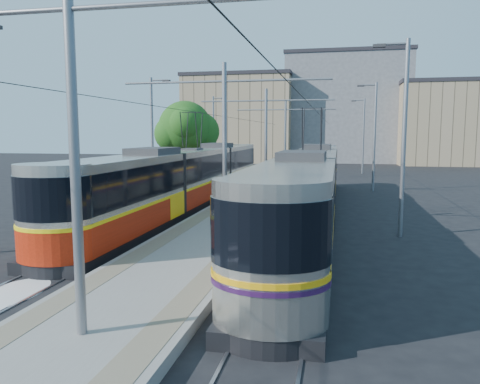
# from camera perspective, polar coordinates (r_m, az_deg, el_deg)

# --- Properties ---
(ground) EXTENTS (160.00, 160.00, 0.00)m
(ground) POSITION_cam_1_polar(r_m,az_deg,el_deg) (13.67, -9.96, -11.08)
(ground) COLOR black
(ground) RESTS_ON ground
(platform) EXTENTS (4.00, 50.00, 0.30)m
(platform) POSITION_cam_1_polar(r_m,az_deg,el_deg) (29.73, 2.25, -0.83)
(platform) COLOR gray
(platform) RESTS_ON ground
(tactile_strip_left) EXTENTS (0.70, 50.00, 0.01)m
(tactile_strip_left) POSITION_cam_1_polar(r_m,az_deg,el_deg) (29.98, -0.48, -0.46)
(tactile_strip_left) COLOR gray
(tactile_strip_left) RESTS_ON platform
(tactile_strip_right) EXTENTS (0.70, 50.00, 0.01)m
(tactile_strip_right) POSITION_cam_1_polar(r_m,az_deg,el_deg) (29.50, 5.03, -0.61)
(tactile_strip_right) COLOR gray
(tactile_strip_right) RESTS_ON platform
(rails) EXTENTS (8.71, 70.00, 0.03)m
(rails) POSITION_cam_1_polar(r_m,az_deg,el_deg) (29.75, 2.25, -1.08)
(rails) COLOR gray
(rails) RESTS_ON ground
(tram_left) EXTENTS (2.43, 29.82, 5.50)m
(tram_left) POSITION_cam_1_polar(r_m,az_deg,el_deg) (28.05, -5.84, 1.87)
(tram_left) COLOR black
(tram_left) RESTS_ON ground
(tram_right) EXTENTS (2.43, 30.98, 5.50)m
(tram_right) POSITION_cam_1_polar(r_m,az_deg,el_deg) (23.83, 8.67, 1.27)
(tram_right) COLOR black
(tram_right) RESTS_ON ground
(catenary) EXTENTS (9.20, 70.00, 7.00)m
(catenary) POSITION_cam_1_polar(r_m,az_deg,el_deg) (26.65, 1.27, 7.70)
(catenary) COLOR gray
(catenary) RESTS_ON platform
(street_lamps) EXTENTS (15.18, 38.22, 8.00)m
(street_lamps) POSITION_cam_1_polar(r_m,az_deg,el_deg) (33.40, 3.44, 6.97)
(street_lamps) COLOR gray
(street_lamps) RESTS_ON ground
(shelter) EXTENTS (0.81, 1.06, 2.07)m
(shelter) POSITION_cam_1_polar(r_m,az_deg,el_deg) (28.55, 3.80, 1.34)
(shelter) COLOR black
(shelter) RESTS_ON platform
(tree) EXTENTS (4.72, 4.36, 6.85)m
(tree) POSITION_cam_1_polar(r_m,az_deg,el_deg) (37.80, -6.21, 7.64)
(tree) COLOR #382314
(tree) RESTS_ON ground
(building_left) EXTENTS (16.32, 12.24, 13.15)m
(building_left) POSITION_cam_1_polar(r_m,az_deg,el_deg) (73.60, 0.16, 8.90)
(building_left) COLOR tan
(building_left) RESTS_ON ground
(building_centre) EXTENTS (18.36, 14.28, 16.32)m
(building_centre) POSITION_cam_1_polar(r_m,az_deg,el_deg) (76.15, 12.85, 9.86)
(building_centre) COLOR gray
(building_centre) RESTS_ON ground
(building_right) EXTENTS (14.28, 10.20, 11.44)m
(building_right) POSITION_cam_1_polar(r_m,az_deg,el_deg) (71.67, 24.23, 7.65)
(building_right) COLOR tan
(building_right) RESTS_ON ground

